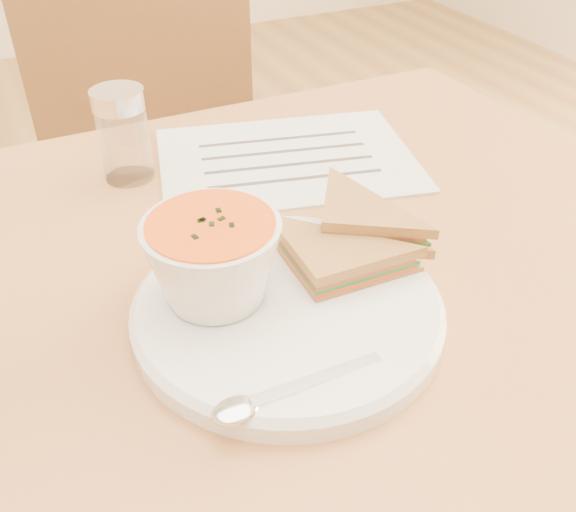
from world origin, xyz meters
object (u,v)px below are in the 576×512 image
chair_far (150,259)px  condiment_shaker (124,135)px  dining_table (238,493)px  soup_bowl (214,264)px  plate (288,311)px

chair_far → condiment_shaker: 0.44m
dining_table → soup_bowl: soup_bowl is taller
plate → soup_bowl: soup_bowl is taller
condiment_shaker → soup_bowl: bearing=-88.4°
dining_table → chair_far: 0.46m
dining_table → plate: (0.03, -0.09, 0.38)m
chair_far → plate: bearing=112.1°
dining_table → plate: size_ratio=3.74×
plate → chair_far: bearing=90.8°
dining_table → soup_bowl: bearing=-111.9°
soup_bowl → chair_far: bearing=85.0°
chair_far → plate: chair_far is taller
dining_table → soup_bowl: size_ratio=8.81×
chair_far → plate: (0.01, -0.55, 0.32)m
chair_far → condiment_shaker: bearing=99.3°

